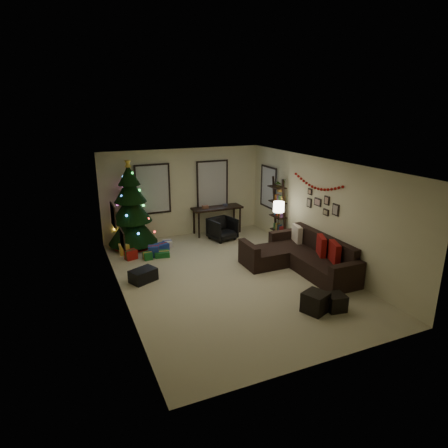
# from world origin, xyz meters

# --- Properties ---
(floor) EXTENTS (7.00, 7.00, 0.00)m
(floor) POSITION_xyz_m (0.00, 0.00, 0.00)
(floor) COLOR #C1B992
(floor) RESTS_ON ground
(ceiling) EXTENTS (7.00, 7.00, 0.00)m
(ceiling) POSITION_xyz_m (0.00, 0.00, 2.70)
(ceiling) COLOR white
(ceiling) RESTS_ON floor
(wall_back) EXTENTS (5.00, 0.00, 5.00)m
(wall_back) POSITION_xyz_m (0.00, 3.50, 1.35)
(wall_back) COLOR beige
(wall_back) RESTS_ON floor
(wall_front) EXTENTS (5.00, 0.00, 5.00)m
(wall_front) POSITION_xyz_m (0.00, -3.50, 1.35)
(wall_front) COLOR beige
(wall_front) RESTS_ON floor
(wall_left) EXTENTS (0.00, 7.00, 7.00)m
(wall_left) POSITION_xyz_m (-2.50, 0.00, 1.35)
(wall_left) COLOR beige
(wall_left) RESTS_ON floor
(wall_right) EXTENTS (0.00, 7.00, 7.00)m
(wall_right) POSITION_xyz_m (2.50, 0.00, 1.35)
(wall_right) COLOR beige
(wall_right) RESTS_ON floor
(window_back_left) EXTENTS (1.05, 0.06, 1.50)m
(window_back_left) POSITION_xyz_m (-0.95, 3.47, 1.55)
(window_back_left) COLOR #728CB2
(window_back_left) RESTS_ON wall_back
(window_back_right) EXTENTS (1.05, 0.06, 1.50)m
(window_back_right) POSITION_xyz_m (0.95, 3.47, 1.55)
(window_back_right) COLOR #728CB2
(window_back_right) RESTS_ON wall_back
(window_right_wall) EXTENTS (0.06, 0.90, 1.30)m
(window_right_wall) POSITION_xyz_m (2.47, 2.55, 1.50)
(window_right_wall) COLOR #728CB2
(window_right_wall) RESTS_ON wall_right
(christmas_tree) EXTENTS (1.39, 1.39, 2.59)m
(christmas_tree) POSITION_xyz_m (-1.70, 3.06, 1.07)
(christmas_tree) COLOR black
(christmas_tree) RESTS_ON floor
(presents) EXTENTS (1.50, 1.01, 0.30)m
(presents) POSITION_xyz_m (-1.41, 2.23, 0.12)
(presents) COLOR #14591E
(presents) RESTS_ON floor
(sofa) EXTENTS (1.89, 2.75, 0.87)m
(sofa) POSITION_xyz_m (1.84, -0.22, 0.28)
(sofa) COLOR black
(sofa) RESTS_ON floor
(pillow_red_a) EXTENTS (0.29, 0.51, 0.49)m
(pillow_red_a) POSITION_xyz_m (2.21, -1.00, 0.64)
(pillow_red_a) COLOR maroon
(pillow_red_a) RESTS_ON sofa
(pillow_red_b) EXTENTS (0.32, 0.50, 0.49)m
(pillow_red_b) POSITION_xyz_m (2.21, -0.51, 0.64)
(pillow_red_b) COLOR maroon
(pillow_red_b) RESTS_ON sofa
(pillow_cream) EXTENTS (0.23, 0.48, 0.46)m
(pillow_cream) POSITION_xyz_m (2.21, 0.54, 0.63)
(pillow_cream) COLOR beige
(pillow_cream) RESTS_ON sofa
(ottoman_near) EXTENTS (0.56, 0.56, 0.41)m
(ottoman_near) POSITION_xyz_m (0.87, -2.13, 0.21)
(ottoman_near) COLOR black
(ottoman_near) RESTS_ON floor
(ottoman_far) EXTENTS (0.41, 0.41, 0.34)m
(ottoman_far) POSITION_xyz_m (1.29, -2.24, 0.17)
(ottoman_far) COLOR black
(ottoman_far) RESTS_ON floor
(desk) EXTENTS (1.59, 0.57, 0.86)m
(desk) POSITION_xyz_m (1.01, 3.22, 0.76)
(desk) COLOR black
(desk) RESTS_ON floor
(desk_chair) EXTENTS (0.79, 0.76, 0.68)m
(desk_chair) POSITION_xyz_m (0.91, 2.57, 0.34)
(desk_chair) COLOR black
(desk_chair) RESTS_ON floor
(bookshelf) EXTENTS (0.30, 0.57, 1.97)m
(bookshelf) POSITION_xyz_m (2.30, 1.64, 0.95)
(bookshelf) COLOR black
(bookshelf) RESTS_ON floor
(potted_plant) EXTENTS (0.55, 0.51, 0.48)m
(potted_plant) POSITION_xyz_m (2.30, 1.62, 1.80)
(potted_plant) COLOR #4C4C4C
(potted_plant) RESTS_ON bookshelf
(floor_lamp) EXTENTS (0.30, 0.30, 1.41)m
(floor_lamp) POSITION_xyz_m (1.95, 1.09, 1.18)
(floor_lamp) COLOR black
(floor_lamp) RESTS_ON floor
(art_map) EXTENTS (0.04, 0.60, 0.50)m
(art_map) POSITION_xyz_m (-2.48, 0.78, 1.61)
(art_map) COLOR black
(art_map) RESTS_ON wall_left
(art_abstract) EXTENTS (0.04, 0.45, 0.35)m
(art_abstract) POSITION_xyz_m (-2.48, -0.33, 1.42)
(art_abstract) COLOR black
(art_abstract) RESTS_ON wall_left
(gallery) EXTENTS (0.03, 1.25, 0.54)m
(gallery) POSITION_xyz_m (2.48, -0.07, 1.57)
(gallery) COLOR black
(gallery) RESTS_ON wall_right
(garland) EXTENTS (0.08, 1.90, 0.30)m
(garland) POSITION_xyz_m (2.45, 0.15, 2.05)
(garland) COLOR #A5140C
(garland) RESTS_ON wall_right
(stocking_left) EXTENTS (0.20, 0.05, 0.36)m
(stocking_left) POSITION_xyz_m (-0.14, 3.60, 1.46)
(stocking_left) COLOR #990F0C
(stocking_left) RESTS_ON wall_back
(stocking_right) EXTENTS (0.20, 0.05, 0.36)m
(stocking_right) POSITION_xyz_m (0.19, 3.56, 1.49)
(stocking_right) COLOR #990F0C
(stocking_right) RESTS_ON wall_back
(storage_bin) EXTENTS (0.70, 0.60, 0.29)m
(storage_bin) POSITION_xyz_m (-1.94, 0.62, 0.15)
(storage_bin) COLOR black
(storage_bin) RESTS_ON floor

